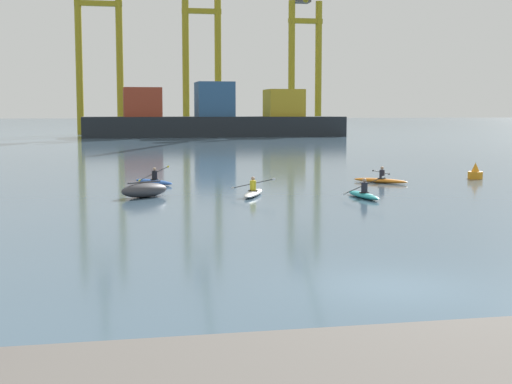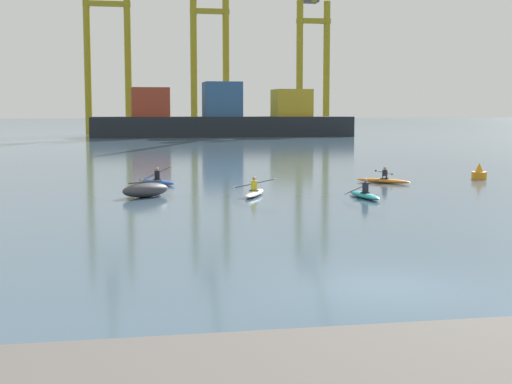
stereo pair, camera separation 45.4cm
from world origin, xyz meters
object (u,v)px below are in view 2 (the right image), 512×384
at_px(kayak_teal, 365,194).
at_px(kayak_blue, 156,181).
at_px(gantry_crane_west_mid, 107,32).
at_px(container_barge, 222,119).
at_px(channel_buoy, 479,173).
at_px(gantry_crane_east, 314,42).
at_px(capsized_dinghy, 146,190).
at_px(kayak_orange, 383,180).
at_px(kayak_white, 254,192).
at_px(gantry_crane_east_mid, 210,35).

height_order(kayak_teal, kayak_blue, kayak_teal).
bearing_deg(gantry_crane_west_mid, container_barge, -39.29).
distance_m(channel_buoy, kayak_blue, 19.53).
relative_size(container_barge, kayak_teal, 12.14).
bearing_deg(gantry_crane_east, capsized_dinghy, -109.72).
bearing_deg(kayak_orange, container_barge, 88.73).
bearing_deg(capsized_dinghy, kayak_orange, 18.20).
xyz_separation_m(kayak_white, kayak_blue, (-4.40, 6.90, 0.00)).
distance_m(kayak_teal, kayak_blue, 12.87).
height_order(channel_buoy, kayak_white, channel_buoy).
relative_size(gantry_crane_east_mid, gantry_crane_east, 1.08).
distance_m(capsized_dinghy, kayak_orange, 14.51).
bearing_deg(channel_buoy, capsized_dinghy, -164.24).
bearing_deg(gantry_crane_west_mid, kayak_orange, -80.08).
distance_m(kayak_white, kayak_teal, 5.35).
bearing_deg(gantry_crane_east_mid, kayak_teal, -93.00).
bearing_deg(gantry_crane_west_mid, kayak_blue, -87.92).
height_order(container_barge, gantry_crane_east, gantry_crane_east).
xyz_separation_m(gantry_crane_east_mid, capsized_dinghy, (-15.45, -96.54, -17.19)).
height_order(channel_buoy, kayak_blue, kayak_blue).
xyz_separation_m(channel_buoy, kayak_orange, (-6.60, -1.22, -0.19)).
bearing_deg(kayak_white, gantry_crane_east, 73.21).
xyz_separation_m(gantry_crane_west_mid, capsized_dinghy, (2.44, -97.24, -17.40)).
distance_m(kayak_white, kayak_blue, 8.18).
relative_size(container_barge, gantry_crane_west_mid, 1.14).
bearing_deg(capsized_dinghy, gantry_crane_east_mid, 80.91).
bearing_deg(gantry_crane_east_mid, container_barge, -89.72).
bearing_deg(kayak_orange, channel_buoy, 10.47).
bearing_deg(kayak_white, gantry_crane_west_mid, 94.51).
bearing_deg(kayak_blue, gantry_crane_east, 69.46).
relative_size(gantry_crane_west_mid, kayak_orange, 12.62).
bearing_deg(kayak_teal, gantry_crane_east, 76.25).
bearing_deg(capsized_dinghy, gantry_crane_west_mid, 91.44).
distance_m(gantry_crane_east_mid, gantry_crane_east, 18.80).
relative_size(channel_buoy, kayak_white, 0.30).
bearing_deg(gantry_crane_east_mid, kayak_orange, -91.04).
distance_m(gantry_crane_east, kayak_white, 101.43).
distance_m(gantry_crane_west_mid, kayak_teal, 101.94).
xyz_separation_m(gantry_crane_east_mid, kayak_blue, (-14.59, -90.12, -17.37)).
relative_size(gantry_crane_west_mid, gantry_crane_east, 1.07).
bearing_deg(kayak_teal, capsized_dinghy, 167.04).
xyz_separation_m(capsized_dinghy, channel_buoy, (20.39, 5.75, 0.01)).
bearing_deg(kayak_orange, capsized_dinghy, -161.80).
relative_size(kayak_teal, kayak_blue, 1.08).
bearing_deg(kayak_white, kayak_teal, -20.62).
bearing_deg(gantry_crane_east, gantry_crane_east_mid, 176.39).
bearing_deg(kayak_orange, gantry_crane_east_mid, 88.96).
relative_size(container_barge, capsized_dinghy, 15.08).
xyz_separation_m(gantry_crane_east_mid, gantry_crane_east, (18.73, -1.18, -1.01)).
bearing_deg(kayak_white, kayak_orange, 30.46).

